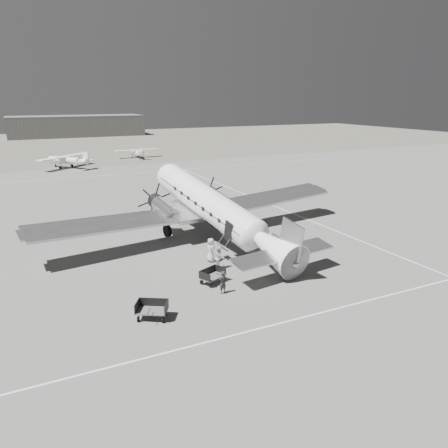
{
  "coord_description": "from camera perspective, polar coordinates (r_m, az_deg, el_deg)",
  "views": [
    {
      "loc": [
        -15.35,
        -32.7,
        12.46
      ],
      "look_at": [
        0.01,
        -1.1,
        2.2
      ],
      "focal_mm": 35.0,
      "sensor_mm": 36.0,
      "label": 1
    }
  ],
  "objects": [
    {
      "name": "ground_crew",
      "position": [
        28.84,
        -0.19,
        -7.62
      ],
      "size": [
        0.64,
        0.51,
        1.55
      ],
      "primitive_type": "imported",
      "rotation": [
        0.0,
        0.0,
        3.41
      ],
      "color": "#2D2D2D",
      "rests_on": "ground"
    },
    {
      "name": "light_plane_left",
      "position": [
        84.79,
        -19.85,
        7.71
      ],
      "size": [
        15.27,
        14.98,
        2.46
      ],
      "primitive_type": null,
      "rotation": [
        0.0,
        0.0,
        0.69
      ],
      "color": "white",
      "rests_on": "ground"
    },
    {
      "name": "taxi_line_horizon",
      "position": [
        75.34,
        -13.89,
        6.29
      ],
      "size": [
        90.0,
        0.15,
        0.01
      ],
      "primitive_type": "cube",
      "color": "silver",
      "rests_on": "ground"
    },
    {
      "name": "dc3_airliner",
      "position": [
        38.14,
        -1.31,
        1.85
      ],
      "size": [
        33.77,
        25.72,
        5.91
      ],
      "primitive_type": null,
      "rotation": [
        0.0,
        0.0,
        0.14
      ],
      "color": "silver",
      "rests_on": "ground"
    },
    {
      "name": "hangar_main",
      "position": [
        154.32,
        -18.72,
        12.04
      ],
      "size": [
        42.0,
        14.0,
        6.6
      ],
      "color": "slate",
      "rests_on": "ground"
    },
    {
      "name": "ramp_agent",
      "position": [
        32.88,
        -0.62,
        -4.41
      ],
      "size": [
        0.8,
        0.94,
        1.68
      ],
      "primitive_type": "imported",
      "rotation": [
        0.0,
        0.0,
        1.35
      ],
      "color": "#B0B0AE",
      "rests_on": "ground"
    },
    {
      "name": "passenger",
      "position": [
        34.14,
        -1.73,
        -3.42
      ],
      "size": [
        0.72,
        1.0,
        1.91
      ],
      "primitive_type": "imported",
      "rotation": [
        0.0,
        0.0,
        1.69
      ],
      "color": "#B9B9B7",
      "rests_on": "ground"
    },
    {
      "name": "taxi_line_near",
      "position": [
        27.21,
        12.19,
        -11.36
      ],
      "size": [
        60.0,
        0.15,
        0.01
      ],
      "primitive_type": "cube",
      "color": "silver",
      "rests_on": "ground"
    },
    {
      "name": "baggage_cart_near",
      "position": [
        30.47,
        -1.5,
        -6.82
      ],
      "size": [
        2.16,
        1.89,
        1.02
      ],
      "primitive_type": null,
      "rotation": [
        0.0,
        0.0,
        0.42
      ],
      "color": "#525252",
      "rests_on": "ground"
    },
    {
      "name": "baggage_cart_far",
      "position": [
        26.18,
        -9.39,
        -11.05
      ],
      "size": [
        2.3,
        2.1,
        1.07
      ],
      "primitive_type": null,
      "rotation": [
        0.0,
        0.0,
        -0.53
      ],
      "color": "#525252",
      "rests_on": "ground"
    },
    {
      "name": "grass_infield",
      "position": [
        129.22,
        -19.27,
        9.85
      ],
      "size": [
        260.0,
        90.0,
        0.01
      ],
      "primitive_type": "cube",
      "color": "#59574B",
      "rests_on": "ground"
    },
    {
      "name": "taxi_line_right",
      "position": [
        44.41,
        13.42,
        -0.46
      ],
      "size": [
        0.15,
        80.0,
        0.01
      ],
      "primitive_type": "cube",
      "color": "silver",
      "rests_on": "ground"
    },
    {
      "name": "light_plane_right",
      "position": [
        95.32,
        -11.26,
        9.05
      ],
      "size": [
        9.47,
        7.72,
        1.95
      ],
      "primitive_type": null,
      "rotation": [
        0.0,
        0.0,
        -0.01
      ],
      "color": "white",
      "rests_on": "ground"
    },
    {
      "name": "ground",
      "position": [
        38.21,
        -0.73,
        -2.75
      ],
      "size": [
        260.0,
        260.0,
        0.0
      ],
      "primitive_type": "plane",
      "color": "#61615F",
      "rests_on": "ground"
    }
  ]
}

